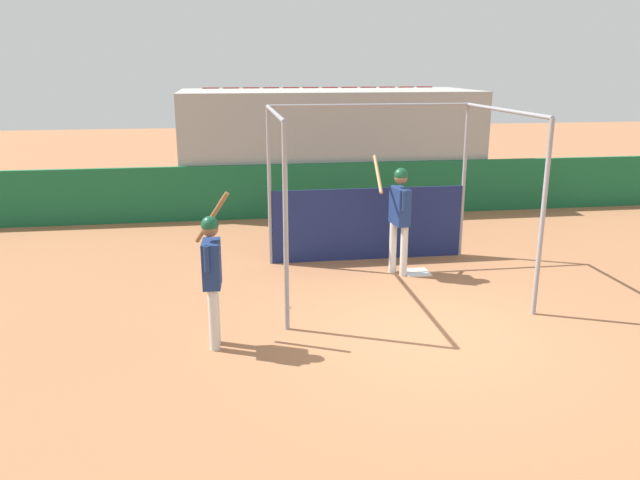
# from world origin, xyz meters

# --- Properties ---
(ground_plane) EXTENTS (60.00, 60.00, 0.00)m
(ground_plane) POSITION_xyz_m (0.00, 0.00, 0.00)
(ground_plane) COLOR #9E6642
(outfield_wall) EXTENTS (24.00, 0.12, 1.30)m
(outfield_wall) POSITION_xyz_m (0.00, 7.07, 0.65)
(outfield_wall) COLOR #196038
(outfield_wall) RESTS_ON ground
(bleacher_section) EXTENTS (7.60, 3.20, 2.98)m
(bleacher_section) POSITION_xyz_m (-0.00, 8.73, 1.48)
(bleacher_section) COLOR #9E9E99
(bleacher_section) RESTS_ON ground
(batting_cage) EXTENTS (3.75, 3.12, 2.91)m
(batting_cage) POSITION_xyz_m (-0.09, 2.97, 1.21)
(batting_cage) COLOR gray
(batting_cage) RESTS_ON ground
(home_plate) EXTENTS (0.44, 0.44, 0.02)m
(home_plate) POSITION_xyz_m (0.60, 2.54, 0.01)
(home_plate) COLOR white
(home_plate) RESTS_ON ground
(player_batter) EXTENTS (0.54, 0.94, 2.04)m
(player_batter) POSITION_xyz_m (0.24, 2.55, 1.17)
(player_batter) COLOR silver
(player_batter) RESTS_ON ground
(player_waiting) EXTENTS (0.49, 0.75, 2.02)m
(player_waiting) POSITION_xyz_m (-2.92, 0.03, 1.07)
(player_waiting) COLOR silver
(player_waiting) RESTS_ON ground
(baseball) EXTENTS (0.07, 0.07, 0.07)m
(baseball) POSITION_xyz_m (-1.86, 1.23, 0.04)
(baseball) COLOR white
(baseball) RESTS_ON ground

